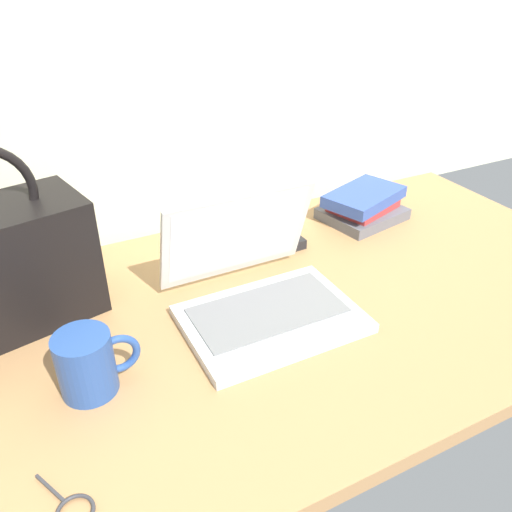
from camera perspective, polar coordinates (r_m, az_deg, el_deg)
name	(u,v)px	position (r m, az deg, el deg)	size (l,w,h in m)	color
desk	(252,319)	(0.98, -0.44, -6.91)	(1.60, 0.76, 0.03)	#A87A4C
laptop	(259,289)	(0.95, 0.32, -3.62)	(0.31, 0.29, 0.21)	silver
coffee_mug	(88,363)	(0.83, -17.99, -11.09)	(0.13, 0.09, 0.10)	#26478C
remote_control_near	(280,232)	(1.22, 2.60, 2.66)	(0.05, 0.16, 0.02)	black
handbag	(0,267)	(0.99, -26.30, -1.05)	(0.33, 0.22, 0.33)	black
book_stack	(363,206)	(1.32, 11.69, 5.44)	(0.23, 0.18, 0.07)	#595960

